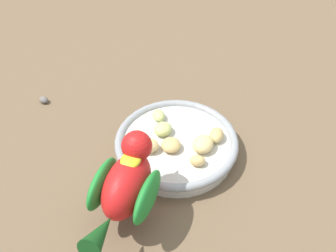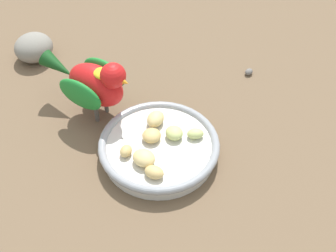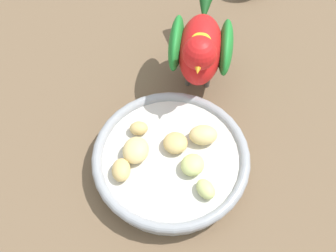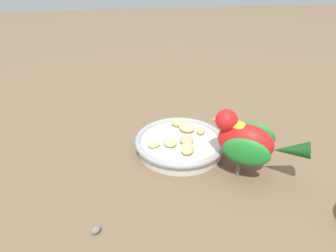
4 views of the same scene
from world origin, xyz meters
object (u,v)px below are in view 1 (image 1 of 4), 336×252
pebble_0 (44,100)px  apple_piece_4 (171,147)px  apple_piece_6 (198,161)px  parrot (125,186)px  apple_piece_1 (163,129)px  apple_piece_2 (159,115)px  apple_piece_0 (216,135)px  apple_piece_5 (203,144)px  apple_piece_3 (147,145)px  feeding_bowl (176,146)px

pebble_0 → apple_piece_4: bearing=137.0°
apple_piece_6 → parrot: 0.14m
apple_piece_1 → apple_piece_2: size_ratio=1.10×
apple_piece_0 → apple_piece_5: 0.03m
apple_piece_2 → apple_piece_3: (0.03, 0.07, 0.00)m
apple_piece_5 → parrot: 0.17m
apple_piece_1 → apple_piece_4: (-0.01, 0.04, -0.00)m
feeding_bowl → apple_piece_0: bearing=175.7°
apple_piece_5 → apple_piece_6: (0.02, 0.03, -0.00)m
apple_piece_1 → feeding_bowl: bearing=125.8°
apple_piece_2 → pebble_0: bearing=-29.6°
apple_piece_4 → parrot: parrot is taller
apple_piece_3 → apple_piece_5: same height
apple_piece_3 → apple_piece_4: (-0.04, 0.01, -0.00)m
feeding_bowl → apple_piece_6: apple_piece_6 is taller
feeding_bowl → pebble_0: feeding_bowl is taller
apple_piece_1 → apple_piece_5: 0.07m
apple_piece_3 → parrot: parrot is taller
apple_piece_6 → apple_piece_1: bearing=-62.5°
apple_piece_0 → apple_piece_2: apple_piece_0 is taller
parrot → apple_piece_4: bearing=-9.9°
apple_piece_3 → apple_piece_5: bearing=170.4°
apple_piece_1 → apple_piece_6: 0.09m
apple_piece_1 → apple_piece_0: bearing=160.2°
feeding_bowl → apple_piece_3: size_ratio=5.51×
feeding_bowl → parrot: parrot is taller
apple_piece_0 → apple_piece_6: bearing=47.9°
apple_piece_2 → apple_piece_5: size_ratio=0.74×
apple_piece_6 → apple_piece_0: bearing=-132.1°
apple_piece_5 → pebble_0: 0.32m
feeding_bowl → apple_piece_5: 0.05m
apple_piece_3 → apple_piece_6: 0.08m
parrot → pebble_0: parrot is taller
apple_piece_1 → apple_piece_2: apple_piece_1 is taller
feeding_bowl → apple_piece_6: (-0.02, 0.05, 0.02)m
apple_piece_1 → parrot: (0.08, 0.14, 0.04)m
feeding_bowl → apple_piece_3: (0.05, 0.01, 0.02)m
parrot → apple_piece_0: bearing=-24.8°
feeding_bowl → apple_piece_0: size_ratio=6.45×
apple_piece_0 → apple_piece_4: bearing=9.1°
apple_piece_3 → apple_piece_6: bearing=147.7°
apple_piece_0 → apple_piece_1: size_ratio=1.01×
apple_piece_2 → apple_piece_6: (-0.04, 0.11, 0.00)m
pebble_0 → apple_piece_2: bearing=150.4°
apple_piece_4 → pebble_0: size_ratio=1.79×
apple_piece_1 → apple_piece_4: bearing=98.3°
apple_piece_1 → parrot: size_ratio=0.18×
apple_piece_4 → apple_piece_1: bearing=-81.7°
apple_piece_2 → pebble_0: 0.23m
apple_piece_1 → apple_piece_6: size_ratio=1.29×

